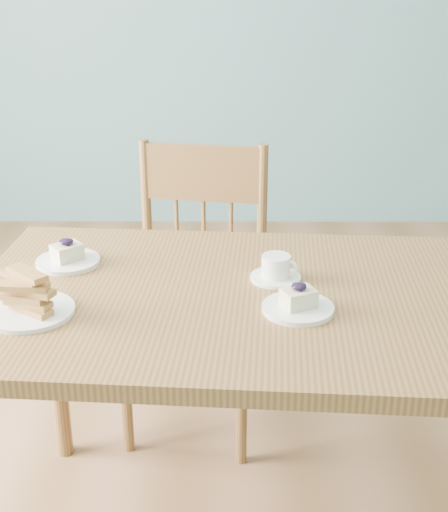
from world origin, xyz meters
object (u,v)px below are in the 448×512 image
object	(u,v)px
dining_chair	(196,292)
cheesecake_plate_far	(68,257)
dining_table	(268,323)
cheesecake_plate_near	(298,304)
biscotti_plate	(28,299)
coffee_cup	(276,269)

from	to	relation	value
dining_chair	cheesecake_plate_far	bearing A→B (deg)	-117.40
dining_table	cheesecake_plate_near	xyz separation A→B (m)	(0.06, -0.09, 0.09)
biscotti_plate	coffee_cup	bearing A→B (deg)	18.27
cheesecake_plate_near	cheesecake_plate_far	world-z (taller)	cheesecake_plate_far
dining_chair	cheesecake_plate_far	distance (m)	0.60
cheesecake_plate_far	biscotti_plate	size ratio (longest dim) A/B	0.82
cheesecake_plate_far	biscotti_plate	distance (m)	0.28
cheesecake_plate_near	coffee_cup	distance (m)	0.18
cheesecake_plate_near	biscotti_plate	world-z (taller)	biscotti_plate
dining_table	dining_chair	xyz separation A→B (m)	(-0.20, 0.60, -0.20)
dining_table	cheesecake_plate_far	distance (m)	0.55
dining_chair	cheesecake_plate_far	size ratio (longest dim) A/B	5.78
dining_table	dining_chair	world-z (taller)	dining_chair
dining_table	coffee_cup	world-z (taller)	coffee_cup
biscotti_plate	cheesecake_plate_near	bearing A→B (deg)	1.46
cheesecake_plate_near	cheesecake_plate_far	distance (m)	0.63
dining_chair	coffee_cup	distance (m)	0.64
cheesecake_plate_near	coffee_cup	size ratio (longest dim) A/B	1.29
dining_table	dining_chair	size ratio (longest dim) A/B	1.56
dining_table	dining_chair	bearing A→B (deg)	112.50
cheesecake_plate_near	cheesecake_plate_far	size ratio (longest dim) A/B	0.98
dining_chair	cheesecake_plate_near	xyz separation A→B (m)	(0.26, -0.68, 0.30)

